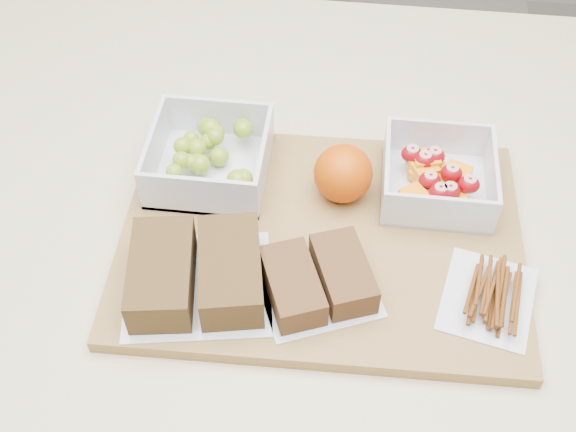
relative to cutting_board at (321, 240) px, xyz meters
name	(u,v)px	position (x,y,z in m)	size (l,w,h in m)	color
counter	(297,418)	(-0.02, 0.01, -0.46)	(1.20, 0.90, 0.90)	beige
cutting_board	(321,240)	(0.00, 0.00, 0.00)	(0.42, 0.30, 0.02)	olive
grape_container	(211,157)	(-0.13, 0.08, 0.03)	(0.13, 0.13, 0.05)	silver
fruit_container	(437,178)	(0.12, 0.08, 0.03)	(0.12, 0.12, 0.05)	silver
orange	(343,173)	(0.02, 0.06, 0.04)	(0.06, 0.06, 0.06)	#CA4804
sandwich_bag_left	(196,273)	(-0.12, -0.08, 0.03)	(0.16, 0.15, 0.04)	silver
sandwich_bag_center	(318,280)	(0.00, -0.07, 0.02)	(0.14, 0.13, 0.03)	silver
pretzel_bag	(490,293)	(0.17, -0.06, 0.02)	(0.11, 0.12, 0.02)	silver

